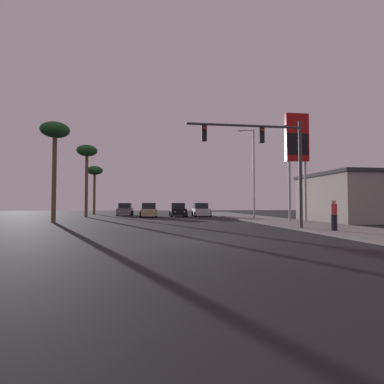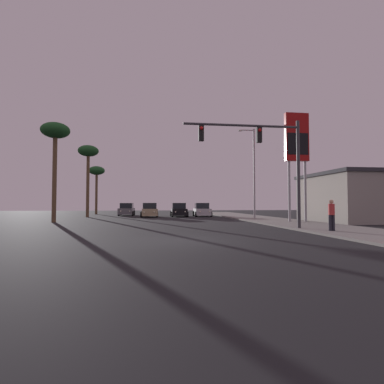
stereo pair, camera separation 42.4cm
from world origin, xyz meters
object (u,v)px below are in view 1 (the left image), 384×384
object	(u,v)px
car_tan	(148,211)
car_grey	(125,210)
traffic_light_mast	(269,151)
palm_tree_far	(95,173)
car_black	(178,210)
street_lamp	(253,169)
palm_tree_mid	(87,155)
gas_station_sign	(297,143)
palm_tree_near	(55,135)
car_silver	(201,210)
pedestrian_on_sidewalk	(334,214)

from	to	relation	value
car_tan	car_grey	world-z (taller)	same
traffic_light_mast	palm_tree_far	bearing A→B (deg)	117.28
car_black	palm_tree_far	size ratio (longest dim) A/B	0.59
street_lamp	palm_tree_mid	xyz separation A→B (m)	(-17.63, 7.90, 2.30)
car_grey	traffic_light_mast	xyz separation A→B (m)	(10.28, -24.11, 3.95)
gas_station_sign	palm_tree_near	size ratio (longest dim) A/B	1.05
car_grey	palm_tree_mid	size ratio (longest dim) A/B	0.51
car_silver	palm_tree_far	bearing A→B (deg)	-31.39
car_black	street_lamp	size ratio (longest dim) A/B	0.48
palm_tree_far	palm_tree_near	world-z (taller)	palm_tree_near
car_grey	palm_tree_near	bearing A→B (deg)	73.51
car_grey	pedestrian_on_sidewalk	bearing A→B (deg)	118.53
palm_tree_far	palm_tree_near	size ratio (longest dim) A/B	0.85
car_grey	pedestrian_on_sidewalk	distance (m)	29.24
car_silver	gas_station_sign	bearing A→B (deg)	115.26
gas_station_sign	palm_tree_mid	world-z (taller)	gas_station_sign
car_silver	palm_tree_far	world-z (taller)	palm_tree_far
palm_tree_near	traffic_light_mast	bearing A→B (deg)	-32.66
palm_tree_mid	traffic_light_mast	bearing A→B (deg)	-53.69
car_black	palm_tree_near	world-z (taller)	palm_tree_near
car_silver	street_lamp	xyz separation A→B (m)	(3.86, -8.17, 4.36)
car_black	traffic_light_mast	size ratio (longest dim) A/B	0.61
traffic_light_mast	pedestrian_on_sidewalk	world-z (taller)	traffic_light_mast
palm_tree_mid	palm_tree_far	bearing A→B (deg)	94.86
palm_tree_mid	car_grey	bearing A→B (deg)	46.87
traffic_light_mast	palm_tree_far	distance (m)	33.41
car_grey	gas_station_sign	distance (m)	24.26
gas_station_sign	palm_tree_mid	distance (m)	23.70
palm_tree_near	car_tan	bearing A→B (deg)	51.00
traffic_light_mast	palm_tree_mid	xyz separation A→B (m)	(-14.45, 19.67, 2.71)
car_tan	traffic_light_mast	distance (m)	21.08
palm_tree_near	car_black	bearing A→B (deg)	41.61
street_lamp	pedestrian_on_sidewalk	bearing A→B (deg)	-91.44
traffic_light_mast	street_lamp	size ratio (longest dim) A/B	0.79
car_black	palm_tree_near	size ratio (longest dim) A/B	0.51
street_lamp	palm_tree_mid	bearing A→B (deg)	155.86
street_lamp	palm_tree_far	xyz separation A→B (m)	(-18.48, 17.90, 1.18)
gas_station_sign	palm_tree_far	distance (m)	31.02
traffic_light_mast	gas_station_sign	world-z (taller)	gas_station_sign
car_grey	palm_tree_far	world-z (taller)	palm_tree_far
gas_station_sign	car_silver	bearing A→B (deg)	112.98
car_black	palm_tree_near	xyz separation A→B (m)	(-11.50, -10.21, 6.65)
car_black	pedestrian_on_sidewalk	world-z (taller)	pedestrian_on_sidewalk
traffic_light_mast	palm_tree_far	xyz separation A→B (m)	(-15.30, 29.67, 1.58)
car_grey	traffic_light_mast	size ratio (longest dim) A/B	0.61
pedestrian_on_sidewalk	palm_tree_far	bearing A→B (deg)	119.78
gas_station_sign	palm_tree_far	size ratio (longest dim) A/B	1.23
car_grey	car_black	bearing A→B (deg)	149.62
car_tan	car_black	bearing A→B (deg)	-174.82
palm_tree_far	pedestrian_on_sidewalk	bearing A→B (deg)	-60.22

